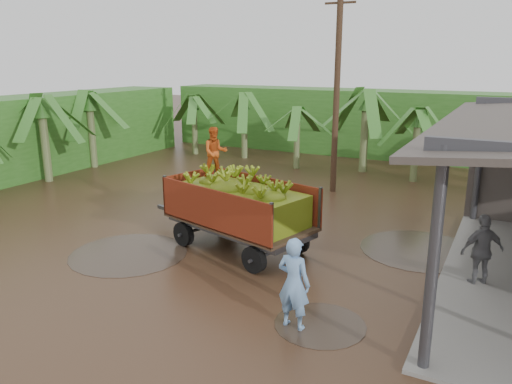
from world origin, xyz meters
TOP-DOWN VIEW (x-y plane):
  - ground at (0.00, 0.00)m, footprint 100.00×100.00m
  - hedge_north at (-2.00, 16.00)m, footprint 22.00×3.00m
  - hedge_west at (-14.00, 4.00)m, footprint 3.00×18.00m
  - banana_trailer at (-0.40, -0.21)m, footprint 5.98×3.09m
  - man_blue at (2.69, -3.43)m, footprint 0.74×0.52m
  - man_grey at (5.88, 0.39)m, footprint 1.11×0.95m
  - utility_pole at (-0.17, 7.21)m, footprint 1.20×0.24m
  - banana_plants at (-5.12, 6.59)m, footprint 24.87×20.60m

SIDE VIEW (x-z plane):
  - ground at x=0.00m, z-range 0.00..0.00m
  - man_grey at x=5.88m, z-range 0.00..1.79m
  - man_blue at x=2.69m, z-range 0.00..1.92m
  - banana_trailer at x=-0.40m, z-range -0.42..2.99m
  - hedge_north at x=-2.00m, z-range 0.00..3.60m
  - hedge_west at x=-14.00m, z-range 0.00..3.60m
  - banana_plants at x=-5.12m, z-range -0.25..3.93m
  - utility_pole at x=-0.17m, z-range 0.06..7.95m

